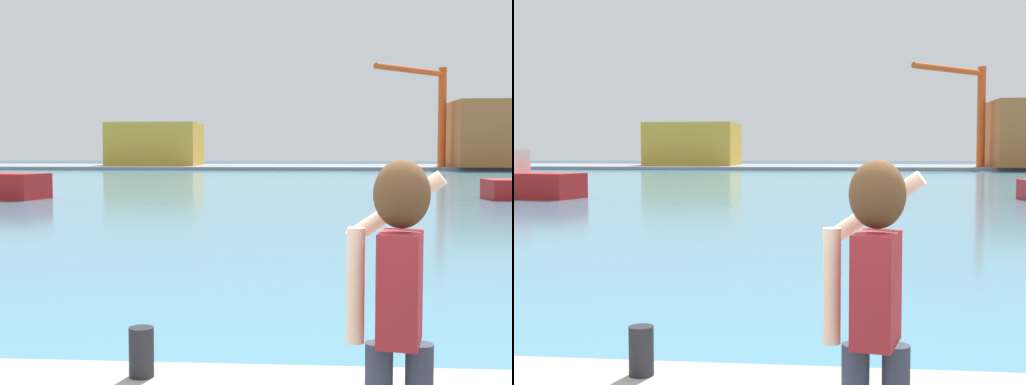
# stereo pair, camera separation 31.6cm
# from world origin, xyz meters

# --- Properties ---
(ground_plane) EXTENTS (220.00, 220.00, 0.00)m
(ground_plane) POSITION_xyz_m (0.00, 50.00, 0.00)
(ground_plane) COLOR #334751
(harbor_water) EXTENTS (140.00, 100.00, 0.02)m
(harbor_water) POSITION_xyz_m (0.00, 52.00, 0.01)
(harbor_water) COLOR teal
(harbor_water) RESTS_ON ground_plane
(far_shore_dock) EXTENTS (140.00, 20.00, 0.44)m
(far_shore_dock) POSITION_xyz_m (0.00, 92.00, 0.22)
(far_shore_dock) COLOR gray
(far_shore_dock) RESTS_ON ground_plane
(person_photographer) EXTENTS (0.53, 0.57, 1.74)m
(person_photographer) POSITION_xyz_m (0.52, -0.27, 1.76)
(person_photographer) COLOR #2D3342
(person_photographer) RESTS_ON quay_promenade
(harbor_bollard) EXTENTS (0.20, 0.20, 0.39)m
(harbor_bollard) POSITION_xyz_m (-1.24, 1.60, 0.90)
(harbor_bollard) COLOR black
(harbor_bollard) RESTS_ON quay_promenade
(warehouse_left) EXTENTS (11.90, 9.75, 5.74)m
(warehouse_left) POSITION_xyz_m (-20.94, 92.13, 3.31)
(warehouse_left) COLOR gold
(warehouse_left) RESTS_ON far_shore_dock
(port_crane) EXTENTS (9.76, 10.05, 12.19)m
(port_crane) POSITION_xyz_m (14.82, 83.96, 8.35)
(port_crane) COLOR #D84C19
(port_crane) RESTS_ON far_shore_dock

